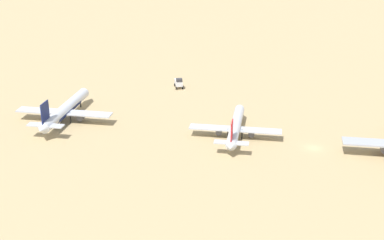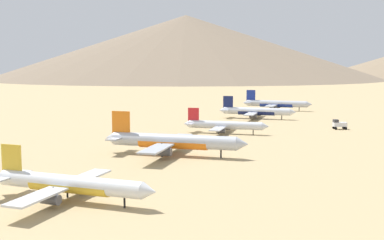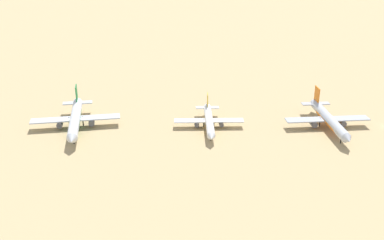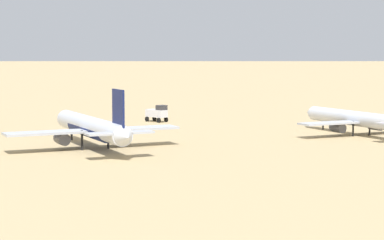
% 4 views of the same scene
% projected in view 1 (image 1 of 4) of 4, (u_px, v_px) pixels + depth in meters
% --- Properties ---
extents(ground_plane, '(1800.00, 1800.00, 0.00)m').
position_uv_depth(ground_plane, '(314.00, 148.00, 148.76)').
color(ground_plane, tan).
extents(parked_jet_3, '(32.15, 26.23, 9.27)m').
position_uv_depth(parked_jet_3, '(236.00, 127.00, 154.76)').
color(parked_jet_3, silver).
rests_on(parked_jet_3, ground).
extents(parked_jet_4, '(36.62, 29.85, 10.56)m').
position_uv_depth(parked_jet_4, '(65.00, 110.00, 166.41)').
color(parked_jet_4, silver).
rests_on(parked_jet_4, ground).
extents(service_truck, '(5.70, 4.62, 3.90)m').
position_uv_depth(service_truck, '(179.00, 82.00, 196.61)').
color(service_truck, silver).
rests_on(service_truck, ground).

